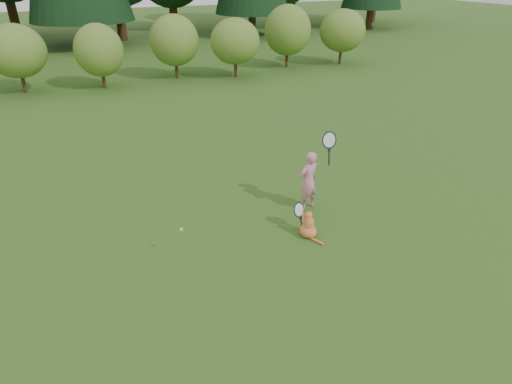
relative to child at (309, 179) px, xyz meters
name	(u,v)px	position (x,y,z in m)	size (l,w,h in m)	color
ground	(264,249)	(-1.42, -0.96, -0.64)	(100.00, 100.00, 0.00)	#235518
shrub_row	(131,49)	(-1.42, 12.04, 0.76)	(28.00, 3.00, 2.80)	olive
child	(309,179)	(0.00, 0.00, 0.00)	(0.71, 0.45, 1.84)	pink
cat	(308,223)	(-0.51, -0.89, -0.38)	(0.38, 0.72, 0.69)	#D45B28
tennis_ball	(181,229)	(-2.78, -0.66, -0.06)	(0.06, 0.06, 0.06)	#B7E81B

